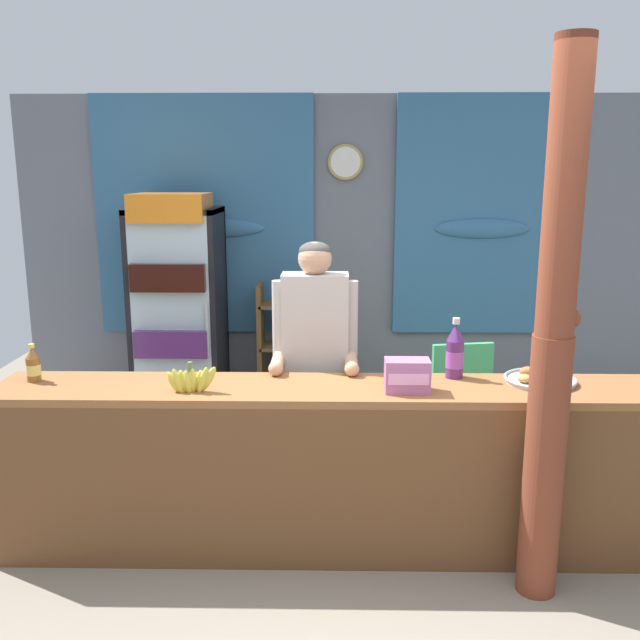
# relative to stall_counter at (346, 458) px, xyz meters

# --- Properties ---
(ground_plane) EXTENTS (7.05, 7.05, 0.00)m
(ground_plane) POSITION_rel_stall_counter_xyz_m (0.05, 0.69, -0.55)
(ground_plane) COLOR gray
(back_wall_curtained) EXTENTS (5.30, 0.22, 2.57)m
(back_wall_curtained) POSITION_rel_stall_counter_xyz_m (0.03, 2.34, 0.78)
(back_wall_curtained) COLOR slate
(back_wall_curtained) RESTS_ON ground
(stall_counter) EXTENTS (3.62, 0.48, 0.90)m
(stall_counter) POSITION_rel_stall_counter_xyz_m (0.00, 0.00, 0.00)
(stall_counter) COLOR #935B33
(stall_counter) RESTS_ON ground
(timber_post) EXTENTS (0.21, 0.19, 2.53)m
(timber_post) POSITION_rel_stall_counter_xyz_m (0.92, -0.27, 0.66)
(timber_post) COLOR brown
(timber_post) RESTS_ON ground
(drink_fridge) EXTENTS (0.66, 0.64, 1.82)m
(drink_fridge) POSITION_rel_stall_counter_xyz_m (-1.24, 1.84, 0.44)
(drink_fridge) COLOR black
(drink_fridge) RESTS_ON ground
(bottle_shelf_rack) EXTENTS (0.48, 0.28, 1.12)m
(bottle_shelf_rack) POSITION_rel_stall_counter_xyz_m (-0.42, 2.02, 0.03)
(bottle_shelf_rack) COLOR brown
(bottle_shelf_rack) RESTS_ON ground
(plastic_lawn_chair) EXTENTS (0.51, 0.51, 0.86)m
(plastic_lawn_chair) POSITION_rel_stall_counter_xyz_m (0.78, 1.29, -0.06)
(plastic_lawn_chair) COLOR #4CC675
(plastic_lawn_chair) RESTS_ON ground
(shopkeeper) EXTENTS (0.49, 0.42, 1.60)m
(shopkeeper) POSITION_rel_stall_counter_xyz_m (-0.17, 0.56, 0.44)
(shopkeeper) COLOR #28282D
(shopkeeper) RESTS_ON ground
(soda_bottle_grape_soda) EXTENTS (0.10, 0.10, 0.33)m
(soda_bottle_grape_soda) POSITION_rel_stall_counter_xyz_m (0.58, 0.27, 0.48)
(soda_bottle_grape_soda) COLOR #56286B
(soda_bottle_grape_soda) RESTS_ON stall_counter
(soda_bottle_iced_tea) EXTENTS (0.07, 0.07, 0.20)m
(soda_bottle_iced_tea) POSITION_rel_stall_counter_xyz_m (-1.64, 0.17, 0.43)
(soda_bottle_iced_tea) COLOR brown
(soda_bottle_iced_tea) RESTS_ON stall_counter
(snack_box_wafer) EXTENTS (0.22, 0.13, 0.16)m
(snack_box_wafer) POSITION_rel_stall_counter_xyz_m (0.30, 0.03, 0.43)
(snack_box_wafer) COLOR #B76699
(snack_box_wafer) RESTS_ON stall_counter
(pastry_tray) EXTENTS (0.37, 0.37, 0.07)m
(pastry_tray) POSITION_rel_stall_counter_xyz_m (1.01, 0.19, 0.37)
(pastry_tray) COLOR #BCBCC1
(pastry_tray) RESTS_ON stall_counter
(banana_bunch) EXTENTS (0.27, 0.06, 0.16)m
(banana_bunch) POSITION_rel_stall_counter_xyz_m (-0.77, 0.00, 0.41)
(banana_bunch) COLOR #DBCC42
(banana_bunch) RESTS_ON stall_counter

